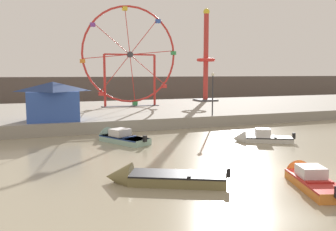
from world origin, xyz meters
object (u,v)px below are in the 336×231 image
Objects in this scene: promenade_lamp_near at (213,88)px; carnival_booth_blue_tent at (53,101)px; ferris_wheel_red_frame at (130,56)px; motorboat_olive_wood at (155,178)px; motorboat_seafoam at (116,137)px; drop_tower_red_tower at (206,63)px; motorboat_orange_hull at (307,177)px; motorboat_pale_grey at (258,138)px.

carnival_booth_blue_tent is at bearing 173.88° from promenade_lamp_near.
promenade_lamp_near is (4.92, -11.88, -3.36)m from ferris_wheel_red_frame.
promenade_lamp_near is at bearing -98.95° from motorboat_olive_wood.
drop_tower_red_tower is at bearing -69.55° from motorboat_seafoam.
motorboat_orange_hull is at bearing -58.95° from carnival_booth_blue_tent.
motorboat_orange_hull is (6.52, -2.47, 0.02)m from motorboat_olive_wood.
ferris_wheel_red_frame reaches higher than motorboat_seafoam.
motorboat_pale_grey reaches higher than motorboat_olive_wood.
motorboat_seafoam is 0.92× the size of motorboat_olive_wood.
promenade_lamp_near is at bearing -64.97° from motorboat_pale_grey.
drop_tower_red_tower is 2.76× the size of carnival_booth_blue_tent.
ferris_wheel_red_frame is (-4.45, 19.94, 6.74)m from motorboat_pale_grey.
motorboat_orange_hull is at bearing -109.09° from drop_tower_red_tower.
ferris_wheel_red_frame is 0.92× the size of drop_tower_red_tower.
motorboat_olive_wood is (-10.27, -6.78, -0.01)m from motorboat_pale_grey.
motorboat_olive_wood is 6.97m from motorboat_orange_hull.
drop_tower_red_tower is 3.21× the size of promenade_lamp_near.
carnival_booth_blue_tent is (-3.59, 16.37, 2.46)m from motorboat_olive_wood.
carnival_booth_blue_tent is at bearing 6.84° from motorboat_seafoam.
motorboat_orange_hull is (6.04, -13.12, -0.01)m from motorboat_seafoam.
motorboat_seafoam is 18.21m from ferris_wheel_red_frame.
promenade_lamp_near reaches higher than motorboat_olive_wood.
motorboat_seafoam is 1.08× the size of carnival_booth_blue_tent.
motorboat_orange_hull is 21.52m from carnival_booth_blue_tent.
motorboat_pale_grey is 1.07× the size of promenade_lamp_near.
promenade_lamp_near is (10.25, 4.18, 3.36)m from motorboat_seafoam.
carnival_booth_blue_tent is at bearing -50.70° from motorboat_olive_wood.
motorboat_pale_grey is at bearing -119.64° from motorboat_olive_wood.
motorboat_orange_hull is (-3.75, -9.24, 0.01)m from motorboat_pale_grey.
carnival_booth_blue_tent is at bearing -132.30° from ferris_wheel_red_frame.
drop_tower_red_tower is at bearing 65.47° from promenade_lamp_near.
motorboat_orange_hull is at bearing 96.28° from motorboat_pale_grey.
motorboat_pale_grey is 17.03m from carnival_booth_blue_tent.
ferris_wheel_red_frame is 14.62m from carnival_booth_blue_tent.
promenade_lamp_near is (4.21, 17.30, 3.37)m from motorboat_orange_hull.
carnival_booth_blue_tent reaches higher than motorboat_olive_wood.
ferris_wheel_red_frame is (5.34, 16.06, 6.72)m from motorboat_seafoam.
motorboat_seafoam is 7.43m from carnival_booth_blue_tent.
motorboat_seafoam is 1.05× the size of motorboat_orange_hull.
motorboat_pale_grey is at bearing -140.21° from motorboat_seafoam.
carnival_booth_blue_tent is at bearing 46.96° from motorboat_orange_hull.
carnival_booth_blue_tent is at bearing -146.10° from drop_tower_red_tower.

